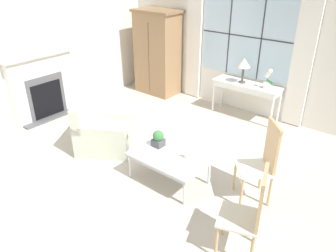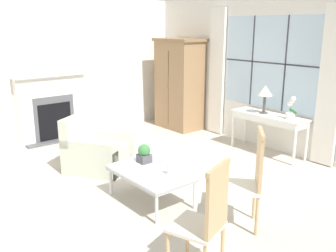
{
  "view_description": "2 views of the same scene",
  "coord_description": "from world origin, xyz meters",
  "px_view_note": "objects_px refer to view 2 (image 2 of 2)",
  "views": [
    {
      "loc": [
        3.06,
        -3.21,
        2.99
      ],
      "look_at": [
        0.16,
        0.33,
        0.65
      ],
      "focal_mm": 35.0,
      "sensor_mm": 36.0,
      "label": 1
    },
    {
      "loc": [
        4.15,
        -2.76,
        2.27
      ],
      "look_at": [
        0.41,
        0.3,
        0.95
      ],
      "focal_mm": 40.0,
      "sensor_mm": 36.0,
      "label": 2
    }
  ],
  "objects_px": {
    "side_chair_wooden": "(250,175)",
    "coffee_table": "(151,174)",
    "table_lamp": "(265,92)",
    "armoire": "(179,84)",
    "fireplace": "(52,104)",
    "potted_plant_small": "(144,153)",
    "potted_orchid": "(291,110)",
    "console_table": "(269,119)",
    "armchair_upholstered": "(97,152)",
    "accent_chair_wooden": "(207,215)",
    "pillar_candle": "(169,170)"
  },
  "relations": [
    {
      "from": "table_lamp",
      "to": "side_chair_wooden",
      "type": "xyz_separation_m",
      "value": [
        1.54,
        -2.28,
        -0.48
      ]
    },
    {
      "from": "coffee_table",
      "to": "potted_plant_small",
      "type": "height_order",
      "value": "potted_plant_small"
    },
    {
      "from": "fireplace",
      "to": "pillar_candle",
      "type": "distance_m",
      "value": 3.66
    },
    {
      "from": "coffee_table",
      "to": "pillar_candle",
      "type": "height_order",
      "value": "pillar_candle"
    },
    {
      "from": "side_chair_wooden",
      "to": "potted_plant_small",
      "type": "distance_m",
      "value": 1.57
    },
    {
      "from": "side_chair_wooden",
      "to": "coffee_table",
      "type": "xyz_separation_m",
      "value": [
        -1.22,
        -0.49,
        -0.25
      ]
    },
    {
      "from": "accent_chair_wooden",
      "to": "potted_orchid",
      "type": "bearing_deg",
      "value": 111.88
    },
    {
      "from": "armchair_upholstered",
      "to": "coffee_table",
      "type": "height_order",
      "value": "armchair_upholstered"
    },
    {
      "from": "armchair_upholstered",
      "to": "potted_plant_small",
      "type": "xyz_separation_m",
      "value": [
        1.17,
        0.1,
        0.27
      ]
    },
    {
      "from": "coffee_table",
      "to": "armchair_upholstered",
      "type": "bearing_deg",
      "value": 179.43
    },
    {
      "from": "potted_plant_small",
      "to": "pillar_candle",
      "type": "height_order",
      "value": "potted_plant_small"
    },
    {
      "from": "accent_chair_wooden",
      "to": "coffee_table",
      "type": "distance_m",
      "value": 1.64
    },
    {
      "from": "accent_chair_wooden",
      "to": "potted_plant_small",
      "type": "xyz_separation_m",
      "value": [
        -1.84,
        0.63,
        -0.06
      ]
    },
    {
      "from": "armoire",
      "to": "table_lamp",
      "type": "height_order",
      "value": "armoire"
    },
    {
      "from": "console_table",
      "to": "potted_orchid",
      "type": "height_order",
      "value": "potted_orchid"
    },
    {
      "from": "potted_orchid",
      "to": "armchair_upholstered",
      "type": "xyz_separation_m",
      "value": [
        -1.68,
        -2.77,
        -0.6
      ]
    },
    {
      "from": "armoire",
      "to": "table_lamp",
      "type": "relative_size",
      "value": 3.87
    },
    {
      "from": "console_table",
      "to": "pillar_candle",
      "type": "bearing_deg",
      "value": -80.5
    },
    {
      "from": "pillar_candle",
      "to": "fireplace",
      "type": "bearing_deg",
      "value": -179.85
    },
    {
      "from": "potted_orchid",
      "to": "armchair_upholstered",
      "type": "bearing_deg",
      "value": -121.25
    },
    {
      "from": "armoire",
      "to": "accent_chair_wooden",
      "type": "height_order",
      "value": "armoire"
    },
    {
      "from": "console_table",
      "to": "armchair_upholstered",
      "type": "xyz_separation_m",
      "value": [
        -1.26,
        -2.77,
        -0.35
      ]
    },
    {
      "from": "side_chair_wooden",
      "to": "fireplace",
      "type": "bearing_deg",
      "value": -175.35
    },
    {
      "from": "fireplace",
      "to": "coffee_table",
      "type": "distance_m",
      "value": 3.43
    },
    {
      "from": "potted_orchid",
      "to": "pillar_candle",
      "type": "height_order",
      "value": "potted_orchid"
    },
    {
      "from": "side_chair_wooden",
      "to": "coffee_table",
      "type": "relative_size",
      "value": 1.02
    },
    {
      "from": "table_lamp",
      "to": "armoire",
      "type": "bearing_deg",
      "value": -178.31
    },
    {
      "from": "console_table",
      "to": "table_lamp",
      "type": "height_order",
      "value": "table_lamp"
    },
    {
      "from": "coffee_table",
      "to": "potted_plant_small",
      "type": "distance_m",
      "value": 0.37
    },
    {
      "from": "table_lamp",
      "to": "pillar_candle",
      "type": "relative_size",
      "value": 3.47
    },
    {
      "from": "coffee_table",
      "to": "potted_plant_small",
      "type": "relative_size",
      "value": 4.33
    },
    {
      "from": "fireplace",
      "to": "accent_chair_wooden",
      "type": "distance_m",
      "value": 4.99
    },
    {
      "from": "armoire",
      "to": "pillar_candle",
      "type": "relative_size",
      "value": 13.4
    },
    {
      "from": "accent_chair_wooden",
      "to": "coffee_table",
      "type": "bearing_deg",
      "value": 161.46
    },
    {
      "from": "armoire",
      "to": "side_chair_wooden",
      "type": "distance_m",
      "value": 4.39
    },
    {
      "from": "table_lamp",
      "to": "side_chair_wooden",
      "type": "height_order",
      "value": "table_lamp"
    },
    {
      "from": "fireplace",
      "to": "potted_plant_small",
      "type": "xyz_separation_m",
      "value": [
        3.1,
        0.01,
        -0.2
      ]
    },
    {
      "from": "accent_chair_wooden",
      "to": "armoire",
      "type": "bearing_deg",
      "value": 141.83
    },
    {
      "from": "armoire",
      "to": "accent_chair_wooden",
      "type": "bearing_deg",
      "value": -38.17
    },
    {
      "from": "pillar_candle",
      "to": "potted_orchid",
      "type": "bearing_deg",
      "value": 90.57
    },
    {
      "from": "console_table",
      "to": "armchair_upholstered",
      "type": "distance_m",
      "value": 3.07
    },
    {
      "from": "console_table",
      "to": "potted_orchid",
      "type": "xyz_separation_m",
      "value": [
        0.42,
        0.0,
        0.24
      ]
    },
    {
      "from": "pillar_candle",
      "to": "table_lamp",
      "type": "bearing_deg",
      "value": 101.85
    },
    {
      "from": "potted_orchid",
      "to": "console_table",
      "type": "bearing_deg",
      "value": -179.81
    },
    {
      "from": "console_table",
      "to": "side_chair_wooden",
      "type": "relative_size",
      "value": 1.21
    },
    {
      "from": "table_lamp",
      "to": "pillar_candle",
      "type": "height_order",
      "value": "table_lamp"
    },
    {
      "from": "potted_plant_small",
      "to": "pillar_candle",
      "type": "bearing_deg",
      "value": 0.07
    },
    {
      "from": "fireplace",
      "to": "armchair_upholstered",
      "type": "height_order",
      "value": "fireplace"
    },
    {
      "from": "potted_orchid",
      "to": "accent_chair_wooden",
      "type": "distance_m",
      "value": 3.57
    },
    {
      "from": "armchair_upholstered",
      "to": "accent_chair_wooden",
      "type": "height_order",
      "value": "accent_chair_wooden"
    }
  ]
}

